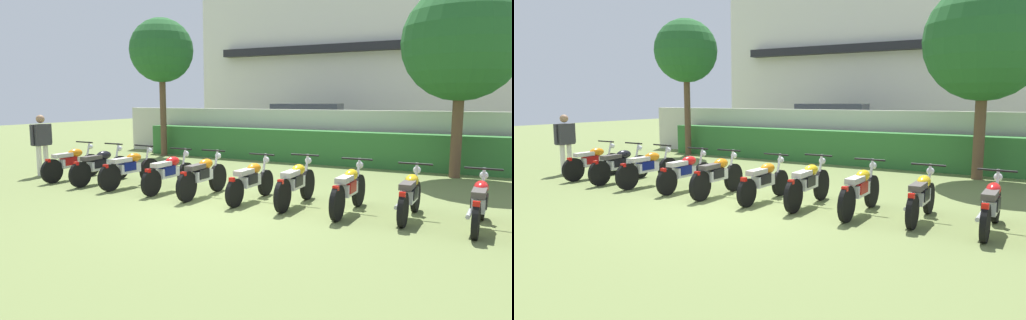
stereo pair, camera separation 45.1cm
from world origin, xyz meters
TOP-DOWN VIEW (x-y plane):
  - ground at (0.00, 0.00)m, footprint 60.00×60.00m
  - building at (0.00, 16.37)m, footprint 19.15×6.50m
  - compound_wall at (0.00, 7.50)m, footprint 18.20×0.30m
  - hedge_row at (0.00, 6.80)m, footprint 14.56×0.70m
  - parked_car at (-2.36, 10.43)m, footprint 4.72×2.61m
  - tree_near_inspector at (-6.50, 6.14)m, footprint 2.30×2.30m
  - tree_far_side at (3.50, 5.90)m, footprint 3.05×3.05m
  - motorcycle_in_row_0 at (-5.31, 0.90)m, footprint 0.60×1.84m
  - motorcycle_in_row_1 at (-4.25, 0.87)m, footprint 0.60×1.90m
  - motorcycle_in_row_2 at (-3.26, 0.85)m, footprint 0.60×1.90m
  - motorcycle_in_row_3 at (-2.09, 0.85)m, footprint 0.60×1.84m
  - motorcycle_in_row_4 at (-1.10, 0.74)m, footprint 0.60×1.85m
  - motorcycle_in_row_5 at (0.04, 0.82)m, footprint 0.60×1.84m
  - motorcycle_in_row_6 at (1.02, 0.86)m, footprint 0.60×1.92m
  - motorcycle_in_row_7 at (2.11, 0.76)m, footprint 0.60×1.92m
  - motorcycle_in_row_8 at (3.18, 0.83)m, footprint 0.60×1.78m
  - motorcycle_in_row_9 at (4.29, 0.72)m, footprint 0.60×1.87m
  - inspector_person at (-6.60, 1.04)m, footprint 0.22×0.67m

SIDE VIEW (x-z plane):
  - ground at x=0.00m, z-range 0.00..0.00m
  - motorcycle_in_row_5 at x=0.04m, z-range -0.03..0.91m
  - motorcycle_in_row_9 at x=4.29m, z-range -0.03..0.91m
  - motorcycle_in_row_8 at x=3.18m, z-range -0.03..0.91m
  - motorcycle_in_row_3 at x=-2.09m, z-range -0.03..0.92m
  - motorcycle_in_row_0 at x=-5.31m, z-range -0.03..0.93m
  - motorcycle_in_row_1 at x=-4.25m, z-range -0.03..0.93m
  - motorcycle_in_row_2 at x=-3.26m, z-range -0.03..0.94m
  - motorcycle_in_row_7 at x=2.11m, z-range -0.03..0.94m
  - motorcycle_in_row_4 at x=-1.10m, z-range -0.03..0.94m
  - motorcycle_in_row_6 at x=1.02m, z-range -0.03..0.95m
  - hedge_row at x=0.00m, z-range 0.00..1.07m
  - compound_wall at x=0.00m, z-range 0.00..1.72m
  - parked_car at x=-2.36m, z-range -0.01..1.88m
  - inspector_person at x=-6.60m, z-range 0.15..1.81m
  - tree_far_side at x=3.50m, z-range 1.00..6.07m
  - tree_near_inspector at x=-6.50m, z-range 1.31..6.29m
  - building at x=0.00m, z-range 0.00..8.20m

